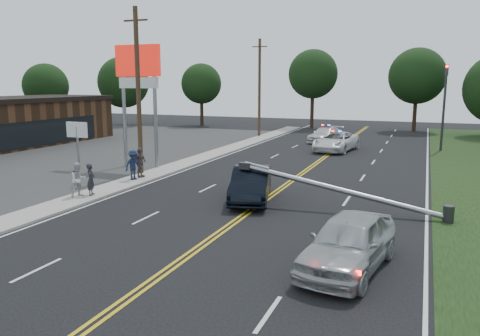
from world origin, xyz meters
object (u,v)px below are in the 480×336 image
at_px(pylon_sign, 138,77).
at_px(fallen_streetlight, 351,192).
at_px(crashed_sedan, 251,184).
at_px(emergency_b, 325,135).
at_px(bystander_b, 78,180).
at_px(bystander_c, 133,165).
at_px(waiting_sedan, 349,242).
at_px(bystander_a, 91,179).
at_px(emergency_a, 336,141).
at_px(utility_pole_mid, 138,91).
at_px(utility_pole_far, 259,88).
at_px(traffic_signal, 444,100).
at_px(small_sign, 77,134).
at_px(bystander_d, 140,162).

height_order(pylon_sign, fallen_streetlight, pylon_sign).
distance_m(crashed_sedan, emergency_b, 23.62).
bearing_deg(crashed_sedan, bystander_b, -175.95).
height_order(fallen_streetlight, bystander_c, fallen_streetlight).
relative_size(waiting_sedan, emergency_b, 1.01).
bearing_deg(bystander_a, pylon_sign, -5.64).
relative_size(emergency_a, emergency_b, 1.16).
bearing_deg(emergency_a, waiting_sedan, -71.07).
relative_size(fallen_streetlight, bystander_b, 5.58).
height_order(fallen_streetlight, utility_pole_mid, utility_pole_mid).
distance_m(pylon_sign, utility_pole_far, 20.06).
height_order(traffic_signal, bystander_a, traffic_signal).
xyz_separation_m(pylon_sign, utility_pole_mid, (1.30, -2.00, -0.91)).
height_order(utility_pole_far, crashed_sedan, utility_pole_far).
height_order(bystander_b, bystander_c, bystander_c).
distance_m(emergency_b, bystander_c, 22.95).
relative_size(utility_pole_far, bystander_a, 6.33).
bearing_deg(bystander_c, fallen_streetlight, -79.83).
distance_m(utility_pole_mid, emergency_b, 21.75).
bearing_deg(bystander_b, fallen_streetlight, -56.11).
height_order(utility_pole_far, bystander_b, utility_pole_far).
bearing_deg(bystander_b, small_sign, 63.68).
xyz_separation_m(small_sign, utility_pole_far, (4.80, 22.00, 2.75)).
relative_size(bystander_a, bystander_b, 0.94).
distance_m(small_sign, emergency_b, 23.46).
xyz_separation_m(bystander_a, bystander_d, (-0.27, 4.67, 0.09)).
bearing_deg(pylon_sign, bystander_c, -62.08).
distance_m(crashed_sedan, bystander_b, 8.41).
xyz_separation_m(emergency_a, bystander_c, (-8.53, -16.62, 0.19)).
bearing_deg(pylon_sign, small_sign, -150.26).
xyz_separation_m(small_sign, emergency_b, (12.20, 19.98, -1.62)).
bearing_deg(fallen_streetlight, small_sign, 167.60).
distance_m(crashed_sedan, waiting_sedan, 8.84).
bearing_deg(emergency_b, crashed_sedan, -74.89).
bearing_deg(bystander_d, bystander_c, -169.25).
relative_size(waiting_sedan, bystander_b, 2.98).
xyz_separation_m(pylon_sign, traffic_signal, (18.80, 16.00, -1.79)).
relative_size(pylon_sign, bystander_d, 4.55).
height_order(small_sign, bystander_a, small_sign).
xyz_separation_m(fallen_streetlight, bystander_c, (-12.56, 1.99, 0.06)).
bearing_deg(utility_pole_far, bystander_d, -88.14).
bearing_deg(bystander_a, emergency_a, -44.06).
relative_size(fallen_streetlight, bystander_a, 5.92).
xyz_separation_m(emergency_b, bystander_a, (-6.37, -25.91, 0.19)).
relative_size(fallen_streetlight, emergency_b, 1.89).
relative_size(traffic_signal, bystander_b, 4.20).
bearing_deg(emergency_a, fallen_streetlight, -69.97).
bearing_deg(utility_pole_mid, fallen_streetlight, -16.64).
relative_size(small_sign, emergency_a, 0.54).
xyz_separation_m(small_sign, bystander_b, (5.45, -6.40, -1.37)).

